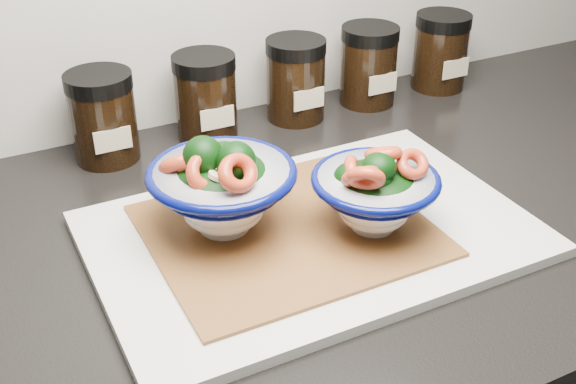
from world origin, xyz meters
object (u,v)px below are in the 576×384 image
spice_jar_a (103,117)px  spice_jar_c (296,79)px  bowl_left (222,187)px  spice_jar_b (206,97)px  cutting_board (311,234)px  spice_jar_d (369,65)px  bowl_right (374,192)px  spice_jar_e (441,51)px

spice_jar_a → spice_jar_c: bearing=0.0°
bowl_left → spice_jar_b: bearing=72.6°
spice_jar_a → bowl_left: bearing=-75.4°
cutting_board → spice_jar_b: bearing=91.9°
spice_jar_b → spice_jar_d: bearing=0.0°
bowl_left → spice_jar_d: bearing=35.9°
spice_jar_b → spice_jar_c: (0.13, 0.00, 0.00)m
bowl_right → spice_jar_b: (-0.06, 0.30, -0.00)m
spice_jar_b → spice_jar_e: same height
bowl_right → spice_jar_d: 0.35m
cutting_board → spice_jar_c: (0.12, 0.27, 0.05)m
spice_jar_b → spice_jar_e: bearing=0.0°
cutting_board → bowl_right: (0.06, -0.03, 0.05)m
bowl_left → spice_jar_e: bowl_left is taller
bowl_left → spice_jar_c: bowl_left is taller
spice_jar_c → spice_jar_b: bearing=180.0°
spice_jar_d → cutting_board: bearing=-131.3°
bowl_right → spice_jar_d: (0.18, 0.30, -0.00)m
bowl_right → spice_jar_d: size_ratio=1.17×
bowl_left → bowl_right: bearing=-26.5°
spice_jar_a → spice_jar_d: 0.38m
spice_jar_d → spice_jar_e: same height
cutting_board → spice_jar_a: spice_jar_a is taller
spice_jar_b → spice_jar_a: bearing=180.0°
bowl_right → spice_jar_c: 0.31m
spice_jar_d → spice_jar_e: 0.13m
cutting_board → spice_jar_e: 0.46m
cutting_board → spice_jar_d: 0.37m
bowl_right → spice_jar_b: 0.31m
bowl_left → spice_jar_b: (0.07, 0.23, -0.01)m
bowl_right → spice_jar_c: size_ratio=1.17×
spice_jar_c → bowl_left: bearing=-131.3°
spice_jar_c → bowl_right: bearing=-102.5°
bowl_right → spice_jar_b: size_ratio=1.17×
spice_jar_d → spice_jar_c: bearing=180.0°
bowl_right → spice_jar_a: 0.36m
bowl_right → spice_jar_a: size_ratio=1.17×
bowl_left → bowl_right: bowl_left is taller
cutting_board → spice_jar_e: spice_jar_e is taller
spice_jar_a → spice_jar_d: (0.38, 0.00, 0.00)m
spice_jar_a → spice_jar_b: size_ratio=1.00×
bowl_right → spice_jar_b: bearing=102.1°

